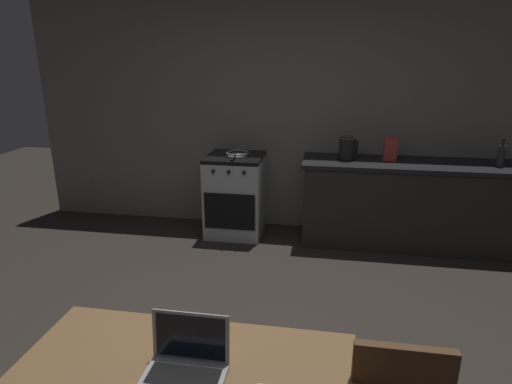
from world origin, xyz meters
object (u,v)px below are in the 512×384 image
bottle (501,153)px  cereal_box (391,149)px  stove_oven (235,195)px  frying_pan (237,154)px  laptop (185,366)px  electric_kettle (347,149)px

bottle → cereal_box: size_ratio=1.14×
stove_oven → frying_pan: 0.47m
laptop → stove_oven: bearing=102.5°
laptop → electric_kettle: 3.19m
stove_oven → bottle: bottle is taller
stove_oven → bottle: (2.62, -0.05, 0.57)m
frying_pan → cereal_box: 1.58m
laptop → frying_pan: size_ratio=0.77×
bottle → frying_pan: bottle is taller
stove_oven → laptop: laptop is taller
stove_oven → cereal_box: (1.60, 0.02, 0.57)m
frying_pan → cereal_box: size_ratio=1.70×
laptop → bottle: size_ratio=1.15×
electric_kettle → bottle: (1.45, -0.05, 0.02)m
stove_oven → frying_pan: frying_pan is taller
cereal_box → frying_pan: bearing=-178.2°
stove_oven → laptop: (0.47, -3.10, 0.33)m
electric_kettle → frying_pan: bearing=-178.6°
electric_kettle → cereal_box: size_ratio=0.99×
stove_oven → cereal_box: 1.70m
stove_oven → frying_pan: (0.03, -0.03, 0.47)m
stove_oven → bottle: 2.68m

